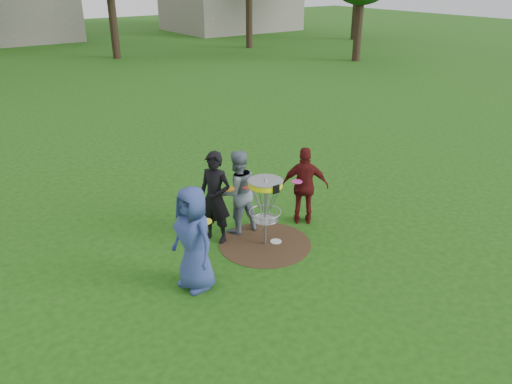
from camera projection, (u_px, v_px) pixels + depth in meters
ground at (265, 244)px, 9.72m from camera, size 100.00×100.00×0.00m
dirt_patch at (265, 244)px, 9.72m from camera, size 1.80×1.80×0.01m
player_blue at (193, 239)px, 8.07m from camera, size 0.71×0.96×1.81m
player_black at (215, 198)px, 9.50m from camera, size 0.71×0.80×1.83m
player_grey at (237, 192)px, 9.89m from camera, size 0.90×0.73×1.72m
player_maroon at (305, 186)px, 10.23m from camera, size 1.01×0.92×1.66m
disc_on_grass at (276, 242)px, 9.79m from camera, size 0.22×0.22×0.02m
disc_golf_basket at (265, 196)px, 9.30m from camera, size 0.66×0.67×1.38m
held_discs at (247, 194)px, 9.28m from camera, size 2.67×1.10×0.12m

